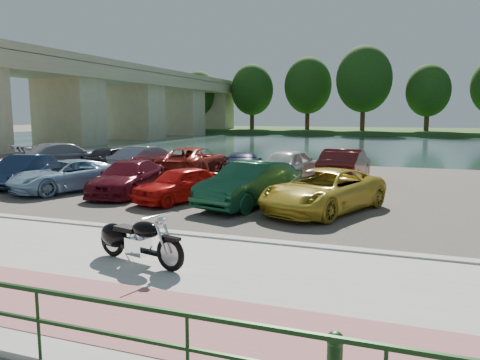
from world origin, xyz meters
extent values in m
plane|color=#595447|center=(0.00, 0.00, 0.00)|extent=(200.00, 200.00, 0.00)
cube|color=#A4A29A|center=(0.00, -1.00, 0.05)|extent=(60.00, 6.00, 0.10)
cube|color=#995C56|center=(0.00, -2.50, 0.10)|extent=(60.00, 2.00, 0.01)
cube|color=#A4A29A|center=(0.00, 2.00, 0.07)|extent=(60.00, 0.30, 0.14)
cube|color=#423B35|center=(0.00, 11.00, 0.02)|extent=(60.00, 18.00, 0.04)
cube|color=#172A28|center=(0.00, 40.00, 0.00)|extent=(120.00, 40.00, 0.00)
cube|color=#254619|center=(0.00, 72.00, 0.30)|extent=(120.00, 24.00, 0.60)
cube|color=tan|center=(-28.00, 40.00, 7.20)|extent=(7.00, 56.00, 1.40)
cube|color=tan|center=(-28.00, 40.00, 8.20)|extent=(7.00, 56.00, 0.70)
cube|color=tan|center=(-28.00, 30.00, 3.60)|extent=(6.00, 4.00, 7.20)
cube|color=tan|center=(-28.00, 42.00, 3.60)|extent=(6.00, 4.00, 7.20)
cube|color=tan|center=(-28.00, 54.00, 3.60)|extent=(6.00, 4.00, 7.20)
cube|color=tan|center=(-28.00, 66.00, 3.60)|extent=(6.00, 4.00, 7.20)
cylinder|color=#163217|center=(0.00, -4.00, 0.55)|extent=(0.04, 0.04, 0.90)
cylinder|color=#163217|center=(2.00, -4.00, 0.55)|extent=(0.04, 0.04, 0.90)
cube|color=#163217|center=(0.00, -4.00, 0.98)|extent=(24.00, 0.05, 0.05)
cube|color=#163217|center=(0.00, -4.00, 0.60)|extent=(24.00, 0.04, 0.04)
sphere|color=#163217|center=(3.50, -3.70, 0.82)|extent=(0.18, 0.18, 0.18)
cylinder|color=#3A2415|center=(-30.00, 64.60, 2.85)|extent=(0.70, 0.70, 4.50)
ellipsoid|color=#0F350E|center=(-30.00, 64.60, 6.45)|extent=(6.30, 6.30, 7.56)
cylinder|color=#3A2415|center=(-21.00, 66.00, 3.08)|extent=(0.70, 0.70, 4.95)
ellipsoid|color=#0F350E|center=(-21.00, 66.00, 7.04)|extent=(6.93, 6.93, 8.32)
cylinder|color=#3A2415|center=(-12.00, 67.40, 3.30)|extent=(0.70, 0.70, 5.40)
ellipsoid|color=#0F350E|center=(-12.00, 67.40, 7.62)|extent=(7.56, 7.56, 9.07)
cylinder|color=#3A2415|center=(-3.00, 64.60, 3.52)|extent=(0.70, 0.70, 5.85)
ellipsoid|color=#0F350E|center=(-3.00, 64.60, 8.21)|extent=(8.19, 8.19, 9.83)
cylinder|color=#3A2415|center=(6.00, 66.00, 2.85)|extent=(0.70, 0.70, 4.50)
ellipsoid|color=#0F350E|center=(6.00, 66.00, 6.45)|extent=(6.30, 6.30, 7.56)
torus|color=black|center=(-0.06, -0.60, 0.44)|extent=(0.69, 0.29, 0.68)
torus|color=black|center=(-1.66, -0.17, 0.44)|extent=(0.69, 0.29, 0.68)
cylinder|color=#B2B2B7|center=(-0.06, -0.60, 0.44)|extent=(0.46, 0.18, 0.46)
cylinder|color=#B2B2B7|center=(-1.66, -0.17, 0.44)|extent=(0.46, 0.18, 0.46)
cylinder|color=silver|center=(-0.22, -0.66, 0.74)|extent=(0.33, 0.13, 0.63)
cylinder|color=silver|center=(-0.17, -0.46, 0.74)|extent=(0.33, 0.13, 0.63)
cylinder|color=silver|center=(-0.38, -0.51, 1.13)|extent=(0.23, 0.73, 0.04)
sphere|color=silver|center=(-0.28, -0.54, 1.05)|extent=(0.20, 0.20, 0.16)
sphere|color=silver|center=(-0.22, -0.56, 1.05)|extent=(0.13, 0.13, 0.11)
cube|color=black|center=(-0.06, -0.60, 0.75)|extent=(0.47, 0.25, 0.06)
cube|color=black|center=(-0.86, -0.38, 0.38)|extent=(1.19, 0.41, 0.08)
cube|color=silver|center=(-0.91, -0.37, 0.45)|extent=(0.52, 0.43, 0.34)
cylinder|color=silver|center=(-0.81, -0.40, 0.65)|extent=(0.28, 0.24, 0.27)
cylinder|color=silver|center=(-1.00, -0.35, 0.65)|extent=(0.28, 0.24, 0.27)
ellipsoid|color=black|center=(-0.69, -0.43, 0.82)|extent=(0.75, 0.52, 0.32)
cube|color=black|center=(-1.20, -0.29, 0.76)|extent=(0.60, 0.41, 0.10)
ellipsoid|color=black|center=(-1.61, -0.18, 0.56)|extent=(0.79, 0.51, 0.50)
cube|color=black|center=(-1.66, -0.17, 0.49)|extent=(0.43, 0.28, 0.30)
cylinder|color=silver|center=(-1.16, -0.14, 0.32)|extent=(1.09, 0.37, 0.09)
cylinder|color=silver|center=(-1.16, -0.14, 0.40)|extent=(1.09, 0.37, 0.09)
cylinder|color=#B2B2B7|center=(-1.05, -0.52, 0.23)|extent=(0.06, 0.14, 0.22)
imported|color=#152543|center=(-11.14, 6.99, 0.69)|extent=(2.23, 4.17, 1.31)
imported|color=#8DB2CE|center=(-8.61, 6.60, 0.66)|extent=(3.49, 4.88, 1.23)
imported|color=#580C19|center=(-5.92, 6.85, 0.67)|extent=(2.36, 4.56, 1.27)
imported|color=red|center=(-3.36, 6.15, 0.65)|extent=(2.58, 3.86, 1.22)
imported|color=#114028|center=(-0.83, 6.29, 0.77)|extent=(2.66, 4.68, 1.46)
imported|color=gold|center=(1.62, 6.18, 0.71)|extent=(3.80, 5.27, 1.33)
imported|color=gray|center=(-13.43, 12.16, 0.79)|extent=(3.73, 5.59, 1.51)
imported|color=black|center=(-10.83, 12.94, 0.72)|extent=(1.83, 4.07, 1.36)
imported|color=slate|center=(-8.43, 12.41, 0.75)|extent=(2.20, 4.48, 1.41)
imported|color=maroon|center=(-5.99, 12.65, 0.75)|extent=(2.75, 5.27, 1.42)
imported|color=#272D4D|center=(-3.38, 12.71, 0.67)|extent=(2.85, 4.63, 1.25)
imported|color=silver|center=(-1.09, 12.99, 0.76)|extent=(2.44, 4.48, 1.45)
imported|color=#4B1414|center=(1.37, 12.95, 0.80)|extent=(1.84, 4.66, 1.51)
camera|label=1|loc=(4.12, -8.17, 3.06)|focal=35.00mm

